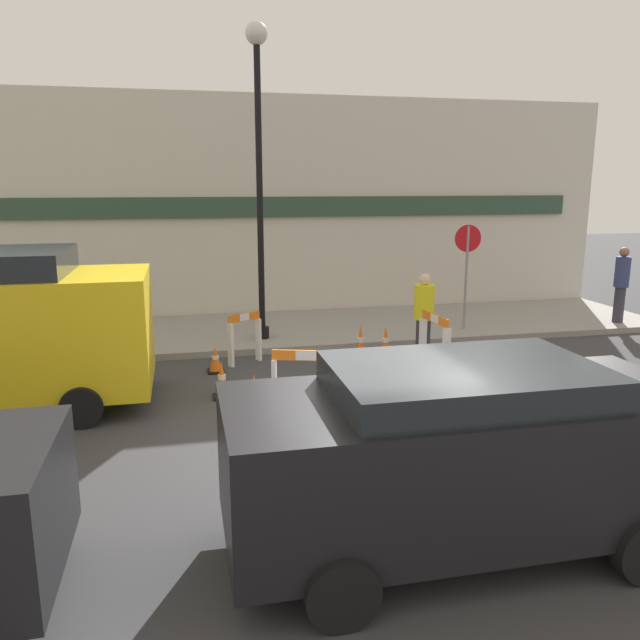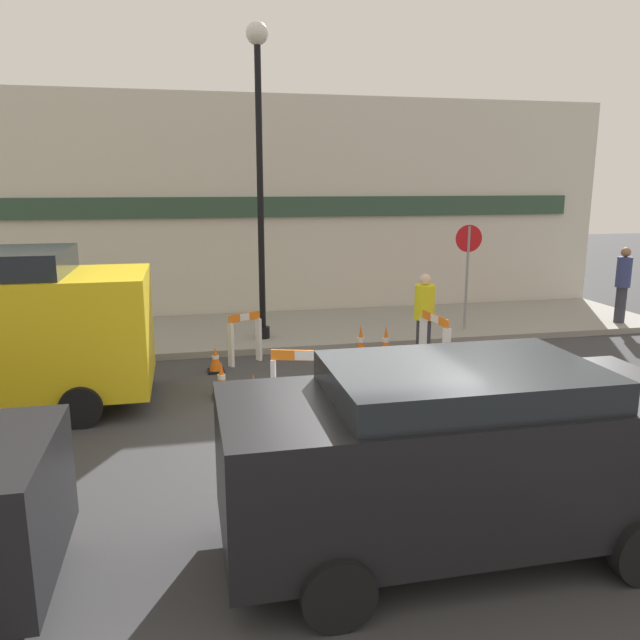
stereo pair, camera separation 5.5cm
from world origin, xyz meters
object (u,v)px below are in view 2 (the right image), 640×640
at_px(person_pedestrian, 623,282).
at_px(stop_sign, 468,260).
at_px(streetlamp_post, 259,146).
at_px(parked_car_1, 459,447).
at_px(person_worker, 424,314).

bearing_deg(person_pedestrian, stop_sign, -7.90).
xyz_separation_m(streetlamp_post, parked_car_1, (0.82, -7.98, -3.11)).
relative_size(streetlamp_post, person_worker, 3.73).
xyz_separation_m(streetlamp_post, person_pedestrian, (8.47, -0.29, -3.01)).
distance_m(person_pedestrian, parked_car_1, 10.84).
height_order(stop_sign, person_pedestrian, stop_sign).
xyz_separation_m(stop_sign, person_pedestrian, (3.89, -0.14, -0.60)).
bearing_deg(parked_car_1, streetlamp_post, 95.88).
height_order(stop_sign, parked_car_1, stop_sign).
bearing_deg(parked_car_1, stop_sign, 64.39).
bearing_deg(streetlamp_post, stop_sign, -1.90).
relative_size(streetlamp_post, stop_sign, 2.68).
xyz_separation_m(stop_sign, person_worker, (-1.65, -1.66, -0.81)).
height_order(stop_sign, person_worker, stop_sign).
height_order(person_worker, person_pedestrian, person_pedestrian).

